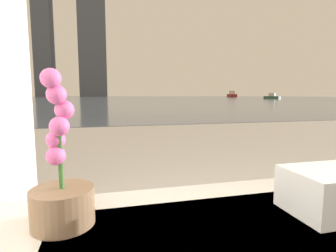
# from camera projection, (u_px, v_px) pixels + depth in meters

# --- Properties ---
(potted_orchid) EXTENTS (0.15, 0.15, 0.38)m
(potted_orchid) POSITION_uv_depth(u_px,v_px,m) (62.00, 188.00, 0.64)
(potted_orchid) COLOR #8C6B4C
(potted_orchid) RESTS_ON bathtub
(harbor_water) EXTENTS (180.00, 110.00, 0.01)m
(harbor_water) POSITION_uv_depth(u_px,v_px,m) (105.00, 98.00, 59.76)
(harbor_water) COLOR slate
(harbor_water) RESTS_ON ground_plane
(harbor_boat_1) EXTENTS (2.92, 5.67, 2.03)m
(harbor_boat_1) POSITION_uv_depth(u_px,v_px,m) (232.00, 95.00, 84.04)
(harbor_boat_1) COLOR maroon
(harbor_boat_1) RESTS_ON harbor_water
(harbor_boat_2) EXTENTS (2.25, 3.06, 1.10)m
(harbor_boat_2) POSITION_uv_depth(u_px,v_px,m) (272.00, 97.00, 49.33)
(harbor_boat_2) COLOR #335647
(harbor_boat_2) RESTS_ON harbor_water
(skyline_tower_0) EXTENTS (9.21, 11.93, 61.06)m
(skyline_tower_0) POSITION_uv_depth(u_px,v_px,m) (4.00, 17.00, 101.19)
(skyline_tower_0) COLOR gray
(skyline_tower_0) RESTS_ON ground_plane
(skyline_tower_1) EXTENTS (6.41, 11.57, 46.76)m
(skyline_tower_1) POSITION_uv_depth(u_px,v_px,m) (44.00, 38.00, 105.41)
(skyline_tower_1) COLOR #4C515B
(skyline_tower_1) RESTS_ON ground_plane
(skyline_tower_2) EXTENTS (10.97, 11.03, 59.60)m
(skyline_tower_2) POSITION_uv_depth(u_px,v_px,m) (92.00, 25.00, 109.17)
(skyline_tower_2) COLOR #4C515B
(skyline_tower_2) RESTS_ON ground_plane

